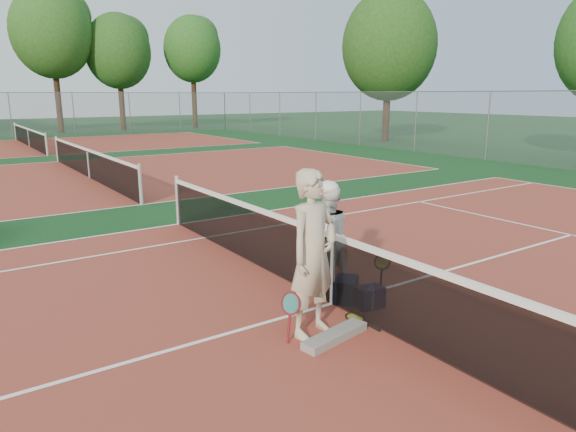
{
  "coord_description": "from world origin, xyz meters",
  "views": [
    {
      "loc": [
        -4.28,
        -5.19,
        2.86
      ],
      "look_at": [
        0.0,
        1.1,
        1.05
      ],
      "focal_mm": 32.0,
      "sensor_mm": 36.0,
      "label": 1
    }
  ],
  "objects_px": {
    "player_a": "(313,254)",
    "player_b": "(327,237)",
    "water_bottle": "(371,299)",
    "sports_bag_purple": "(370,297)",
    "racket_red": "(291,317)",
    "racket_spare": "(355,318)",
    "sports_bag_navy": "(346,289)",
    "net_main": "(333,269)",
    "racket_black_held": "(382,272)"
  },
  "relations": [
    {
      "from": "player_a",
      "to": "racket_red",
      "type": "height_order",
      "value": "player_a"
    },
    {
      "from": "player_b",
      "to": "racket_black_held",
      "type": "relative_size",
      "value": 2.71
    },
    {
      "from": "racket_spare",
      "to": "sports_bag_navy",
      "type": "distance_m",
      "value": 0.63
    },
    {
      "from": "player_b",
      "to": "racket_black_held",
      "type": "bearing_deg",
      "value": 133.48
    },
    {
      "from": "sports_bag_purple",
      "to": "water_bottle",
      "type": "height_order",
      "value": "water_bottle"
    },
    {
      "from": "net_main",
      "to": "sports_bag_navy",
      "type": "height_order",
      "value": "net_main"
    },
    {
      "from": "player_a",
      "to": "water_bottle",
      "type": "xyz_separation_m",
      "value": [
        1.07,
        0.11,
        -0.87
      ]
    },
    {
      "from": "net_main",
      "to": "racket_black_held",
      "type": "bearing_deg",
      "value": -1.88
    },
    {
      "from": "racket_black_held",
      "to": "player_b",
      "type": "bearing_deg",
      "value": -94.39
    },
    {
      "from": "player_a",
      "to": "sports_bag_navy",
      "type": "relative_size",
      "value": 4.82
    },
    {
      "from": "player_a",
      "to": "sports_bag_navy",
      "type": "xyz_separation_m",
      "value": [
        1.0,
        0.55,
        -0.85
      ]
    },
    {
      "from": "sports_bag_purple",
      "to": "water_bottle",
      "type": "bearing_deg",
      "value": -122.38
    },
    {
      "from": "net_main",
      "to": "sports_bag_purple",
      "type": "relative_size",
      "value": 30.3
    },
    {
      "from": "player_b",
      "to": "racket_red",
      "type": "relative_size",
      "value": 2.65
    },
    {
      "from": "racket_black_held",
      "to": "water_bottle",
      "type": "relative_size",
      "value": 1.94
    },
    {
      "from": "player_b",
      "to": "sports_bag_navy",
      "type": "xyz_separation_m",
      "value": [
        -0.12,
        -0.59,
        -0.62
      ]
    },
    {
      "from": "player_b",
      "to": "racket_spare",
      "type": "bearing_deg",
      "value": 70.8
    },
    {
      "from": "net_main",
      "to": "player_a",
      "type": "relative_size",
      "value": 5.41
    },
    {
      "from": "player_b",
      "to": "sports_bag_purple",
      "type": "bearing_deg",
      "value": 90.89
    },
    {
      "from": "racket_red",
      "to": "racket_black_held",
      "type": "bearing_deg",
      "value": -20.94
    },
    {
      "from": "racket_red",
      "to": "sports_bag_purple",
      "type": "height_order",
      "value": "racket_red"
    },
    {
      "from": "player_a",
      "to": "racket_spare",
      "type": "distance_m",
      "value": 1.23
    },
    {
      "from": "racket_red",
      "to": "racket_spare",
      "type": "relative_size",
      "value": 0.99
    },
    {
      "from": "player_a",
      "to": "racket_red",
      "type": "bearing_deg",
      "value": 165.9
    },
    {
      "from": "sports_bag_purple",
      "to": "water_bottle",
      "type": "xyz_separation_m",
      "value": [
        -0.05,
        -0.08,
        0.0
      ]
    },
    {
      "from": "sports_bag_navy",
      "to": "sports_bag_purple",
      "type": "relative_size",
      "value": 1.16
    },
    {
      "from": "racket_red",
      "to": "water_bottle",
      "type": "height_order",
      "value": "racket_red"
    },
    {
      "from": "sports_bag_purple",
      "to": "water_bottle",
      "type": "distance_m",
      "value": 0.09
    },
    {
      "from": "net_main",
      "to": "racket_red",
      "type": "height_order",
      "value": "net_main"
    },
    {
      "from": "racket_black_held",
      "to": "racket_spare",
      "type": "xyz_separation_m",
      "value": [
        -0.97,
        -0.52,
        -0.28
      ]
    },
    {
      "from": "player_b",
      "to": "racket_black_held",
      "type": "distance_m",
      "value": 0.96
    },
    {
      "from": "racket_red",
      "to": "racket_black_held",
      "type": "height_order",
      "value": "racket_red"
    },
    {
      "from": "net_main",
      "to": "sports_bag_navy",
      "type": "relative_size",
      "value": 26.05
    },
    {
      "from": "racket_red",
      "to": "water_bottle",
      "type": "bearing_deg",
      "value": -31.5
    },
    {
      "from": "racket_black_held",
      "to": "water_bottle",
      "type": "distance_m",
      "value": 0.75
    },
    {
      "from": "net_main",
      "to": "water_bottle",
      "type": "bearing_deg",
      "value": -56.27
    },
    {
      "from": "player_a",
      "to": "player_b",
      "type": "relative_size",
      "value": 1.29
    },
    {
      "from": "player_a",
      "to": "player_b",
      "type": "bearing_deg",
      "value": 32.03
    },
    {
      "from": "player_a",
      "to": "sports_bag_navy",
      "type": "bearing_deg",
      "value": 15.17
    },
    {
      "from": "sports_bag_navy",
      "to": "net_main",
      "type": "bearing_deg",
      "value": 176.98
    },
    {
      "from": "player_a",
      "to": "racket_black_held",
      "type": "relative_size",
      "value": 3.5
    },
    {
      "from": "racket_spare",
      "to": "racket_red",
      "type": "bearing_deg",
      "value": 91.28
    },
    {
      "from": "net_main",
      "to": "player_a",
      "type": "distance_m",
      "value": 1.08
    },
    {
      "from": "racket_black_held",
      "to": "sports_bag_navy",
      "type": "distance_m",
      "value": 0.69
    },
    {
      "from": "racket_spare",
      "to": "water_bottle",
      "type": "relative_size",
      "value": 2.0
    },
    {
      "from": "net_main",
      "to": "sports_bag_navy",
      "type": "bearing_deg",
      "value": -3.02
    },
    {
      "from": "player_b",
      "to": "water_bottle",
      "type": "distance_m",
      "value": 1.21
    },
    {
      "from": "sports_bag_navy",
      "to": "racket_spare",
      "type": "bearing_deg",
      "value": -118.81
    },
    {
      "from": "water_bottle",
      "to": "racket_black_held",
      "type": "bearing_deg",
      "value": 34.99
    },
    {
      "from": "racket_spare",
      "to": "sports_bag_purple",
      "type": "bearing_deg",
      "value": -67.0
    }
  ]
}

